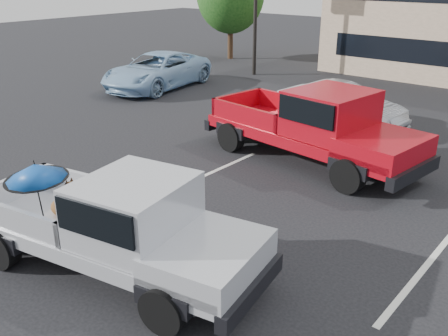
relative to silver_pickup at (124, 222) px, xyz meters
The scene contains 7 objects.
ground 2.44m from the silver_pickup, 62.59° to the left, with size 90.00×90.00×0.00m, color black.
stripe_left 4.55m from the silver_pickup, 116.65° to the left, with size 0.12×5.00×0.01m, color silver.
stripe_right 5.73m from the silver_pickup, 44.58° to the left, with size 0.12×5.00×0.01m, color silver.
silver_pickup is the anchor object (origin of this frame).
red_pickup 6.95m from the silver_pickup, 90.29° to the left, with size 6.68×3.03×2.13m.
silver_sedan 10.65m from the silver_pickup, 97.26° to the left, with size 1.54×4.42×1.46m, color #9FA0A6.
blue_suv 14.99m from the silver_pickup, 134.64° to the left, with size 2.60×5.65×1.57m, color #91B8D9.
Camera 1 is at (5.13, -6.69, 5.10)m, focal length 40.00 mm.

